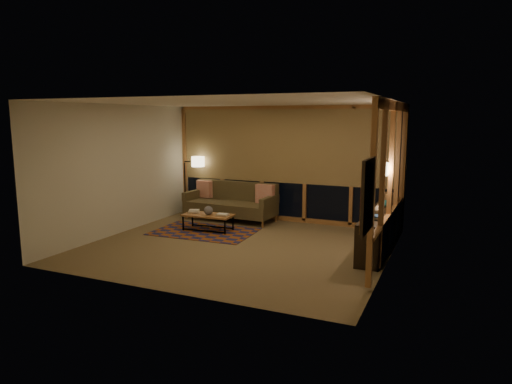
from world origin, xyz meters
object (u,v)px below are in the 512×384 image
at_px(floor_lamp, 185,186).
at_px(bookshelf, 381,229).
at_px(coffee_table, 208,222).
at_px(sofa, 230,202).

distance_m(floor_lamp, bookshelf, 5.10).
relative_size(coffee_table, floor_lamp, 0.73).
relative_size(coffee_table, bookshelf, 0.38).
bearing_deg(sofa, coffee_table, -85.93).
xyz_separation_m(floor_lamp, bookshelf, (4.98, -1.07, -0.38)).
bearing_deg(bookshelf, coffee_table, -177.29).
bearing_deg(floor_lamp, sofa, -24.22).
distance_m(coffee_table, floor_lamp, 1.92).
height_order(sofa, floor_lamp, floor_lamp).
bearing_deg(bookshelf, sofa, 165.37).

